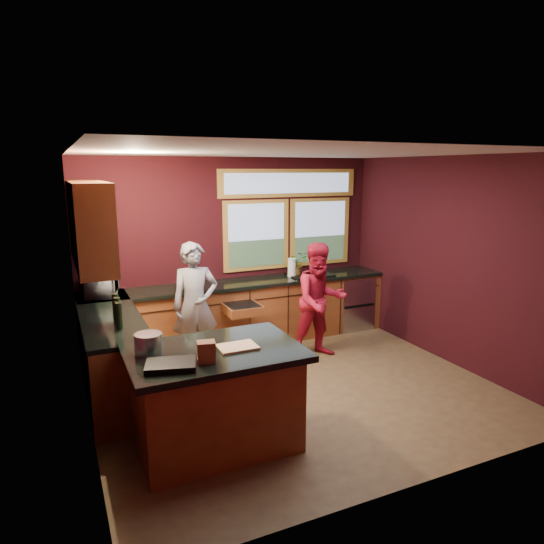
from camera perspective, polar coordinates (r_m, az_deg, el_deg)
floor at (r=5.87m, az=2.71°, el=-13.50°), size 4.50×4.50×0.00m
room_shell at (r=5.40m, az=-4.34°, el=4.24°), size 4.52×4.02×2.71m
back_counter at (r=7.22m, az=-2.01°, el=-4.59°), size 4.50×0.64×0.93m
left_counter at (r=5.94m, az=-18.44°, el=-8.92°), size 0.64×2.30×0.93m
island at (r=4.61m, az=-6.64°, el=-14.46°), size 1.55×1.05×0.95m
person_grey at (r=6.28m, az=-9.02°, el=-3.93°), size 0.61×0.42×1.64m
person_red at (r=6.57m, az=5.66°, el=-3.38°), size 0.81×0.65×1.57m
microwave at (r=6.58m, az=-19.36°, el=-1.43°), size 0.47×0.59×0.29m
potted_plant at (r=7.40m, az=2.86°, el=1.01°), size 0.33×0.29×0.37m
paper_towel at (r=7.32m, az=2.34°, el=0.53°), size 0.12×0.12×0.28m
cutting_board at (r=4.43m, az=-4.10°, el=-8.78°), size 0.35×0.25×0.02m
stock_pot at (r=4.41m, az=-14.32°, el=-8.15°), size 0.24×0.24×0.18m
paper_bag at (r=4.12m, az=-7.75°, el=-9.29°), size 0.17×0.15×0.18m
black_tray at (r=4.08m, az=-11.83°, el=-10.67°), size 0.46×0.38×0.05m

